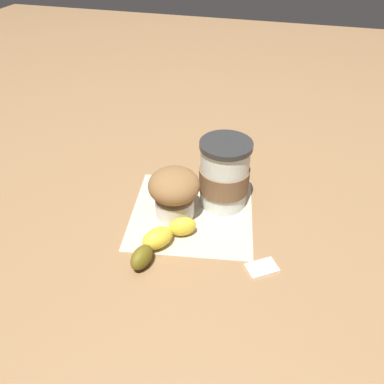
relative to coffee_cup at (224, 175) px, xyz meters
name	(u,v)px	position (x,y,z in m)	size (l,w,h in m)	color
ground_plane	(192,213)	(0.05, -0.05, -0.07)	(3.00, 3.00, 0.00)	#936D47
paper_napkin	(192,212)	(0.05, -0.05, -0.07)	(0.23, 0.23, 0.00)	beige
coffee_cup	(224,175)	(0.00, 0.00, 0.00)	(0.10, 0.10, 0.13)	silver
muffin	(174,191)	(0.06, -0.08, -0.01)	(0.10, 0.10, 0.10)	white
banana	(160,240)	(0.15, -0.08, -0.05)	(0.14, 0.09, 0.04)	yellow
sugar_packet	(262,267)	(0.15, 0.10, -0.06)	(0.05, 0.03, 0.01)	white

